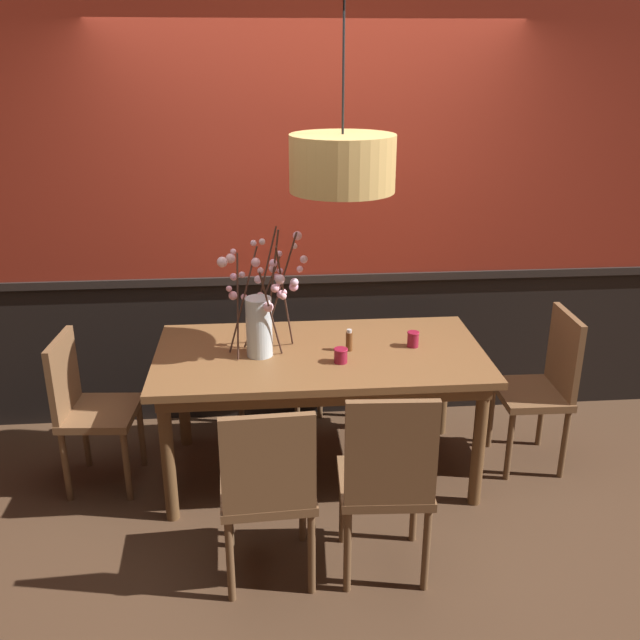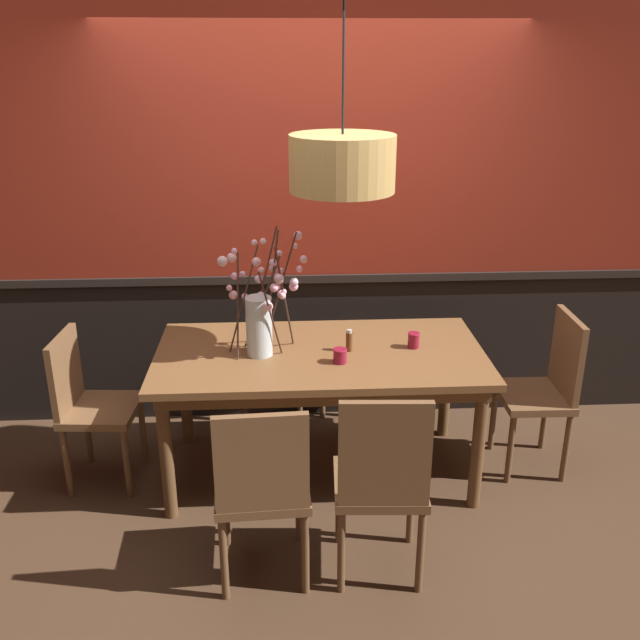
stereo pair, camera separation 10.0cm
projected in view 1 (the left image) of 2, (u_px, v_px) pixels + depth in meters
The scene contains 14 objects.
ground_plane at pixel (320, 470), 4.14m from camera, with size 24.00×24.00×0.00m, color #4C3321.
back_wall at pixel (310, 218), 4.37m from camera, with size 5.64×0.14×2.71m.
dining_table at pixel (320, 365), 3.89m from camera, with size 1.82×0.94×0.77m.
chair_head_west_end at pixel (87, 404), 3.85m from camera, with size 0.42×0.44×0.90m.
chair_head_east_end at pixel (544, 381), 4.05m from camera, with size 0.39×0.43×0.95m.
chair_near_side_right at pixel (387, 477), 3.12m from camera, with size 0.44×0.43×0.98m.
chair_far_side_left at pixel (264, 336), 4.75m from camera, with size 0.47×0.46×0.90m.
chair_near_side_left at pixel (268, 485), 3.10m from camera, with size 0.45×0.45×0.93m.
chair_far_side_right at pixel (348, 330), 4.77m from camera, with size 0.48×0.43×0.98m.
vase_with_blossoms at pixel (261, 316), 3.75m from camera, with size 0.47×0.39×0.70m.
candle_holder_nearer_center at pixel (341, 355), 3.71m from camera, with size 0.08×0.08×0.08m.
candle_holder_nearer_edge at pixel (413, 339), 3.91m from camera, with size 0.07×0.07×0.09m.
condiment_bottle at pixel (349, 341), 3.85m from camera, with size 0.04×0.04×0.13m.
pendant_lamp at pixel (342, 163), 3.47m from camera, with size 0.53×0.53×1.05m.
Camera 1 is at (-0.30, -3.53, 2.33)m, focal length 39.17 mm.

